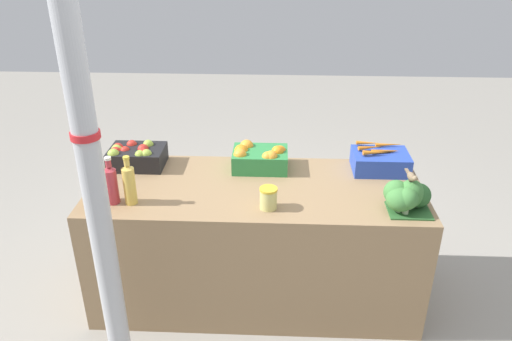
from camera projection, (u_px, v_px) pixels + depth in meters
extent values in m
plane|color=gray|center=(256.00, 290.00, 3.20)|extent=(10.00, 10.00, 0.00)
cube|color=#937551|center=(256.00, 241.00, 3.03)|extent=(1.90, 0.78, 0.76)
cylinder|color=#B7BABF|center=(87.00, 143.00, 2.02)|extent=(0.11, 0.11, 2.62)
cylinder|color=red|center=(85.00, 135.00, 2.01)|extent=(0.12, 0.12, 0.03)
cube|color=black|center=(137.00, 157.00, 3.07)|extent=(0.33, 0.25, 0.11)
sphere|color=red|center=(143.00, 154.00, 2.99)|extent=(0.07, 0.07, 0.07)
sphere|color=red|center=(125.00, 151.00, 3.04)|extent=(0.06, 0.06, 0.06)
sphere|color=#9EBC42|center=(148.00, 145.00, 3.10)|extent=(0.07, 0.07, 0.07)
sphere|color=red|center=(117.00, 151.00, 3.04)|extent=(0.07, 0.07, 0.07)
sphere|color=#9EBC42|center=(113.00, 155.00, 2.98)|extent=(0.07, 0.07, 0.07)
sphere|color=red|center=(132.00, 145.00, 3.11)|extent=(0.07, 0.07, 0.07)
sphere|color=#9EBC42|center=(140.00, 155.00, 2.97)|extent=(0.06, 0.06, 0.06)
sphere|color=#9EBC42|center=(147.00, 155.00, 2.98)|extent=(0.07, 0.07, 0.07)
sphere|color=red|center=(143.00, 150.00, 3.05)|extent=(0.07, 0.07, 0.07)
sphere|color=red|center=(118.00, 148.00, 3.06)|extent=(0.06, 0.06, 0.06)
sphere|color=#9EBC42|center=(117.00, 150.00, 3.05)|extent=(0.07, 0.07, 0.07)
cube|color=#2D8442|center=(260.00, 159.00, 3.04)|extent=(0.33, 0.25, 0.11)
sphere|color=orange|center=(268.00, 157.00, 2.94)|extent=(0.07, 0.07, 0.07)
sphere|color=orange|center=(271.00, 157.00, 2.95)|extent=(0.08, 0.08, 0.08)
sphere|color=orange|center=(240.00, 155.00, 2.97)|extent=(0.08, 0.08, 0.08)
sphere|color=orange|center=(278.00, 152.00, 3.01)|extent=(0.08, 0.08, 0.08)
sphere|color=orange|center=(247.00, 146.00, 3.09)|extent=(0.08, 0.08, 0.08)
sphere|color=orange|center=(241.00, 151.00, 3.04)|extent=(0.09, 0.09, 0.09)
sphere|color=orange|center=(280.00, 152.00, 3.04)|extent=(0.07, 0.07, 0.07)
cube|color=#2847B7|center=(380.00, 162.00, 3.01)|extent=(0.33, 0.25, 0.11)
cone|color=orange|center=(368.00, 143.00, 3.07)|extent=(0.14, 0.02, 0.02)
cone|color=orange|center=(390.00, 151.00, 2.99)|extent=(0.13, 0.04, 0.02)
cone|color=orange|center=(375.00, 152.00, 2.94)|extent=(0.14, 0.05, 0.03)
cone|color=orange|center=(370.00, 147.00, 3.02)|extent=(0.15, 0.06, 0.03)
cone|color=orange|center=(385.00, 151.00, 2.98)|extent=(0.16, 0.05, 0.03)
cone|color=orange|center=(389.00, 145.00, 3.07)|extent=(0.17, 0.04, 0.02)
cube|color=#2D602D|center=(409.00, 211.00, 2.61)|extent=(0.22, 0.18, 0.01)
ellipsoid|color=#427F3D|center=(400.00, 199.00, 2.56)|extent=(0.15, 0.15, 0.13)
cylinder|color=#B2C693|center=(399.00, 209.00, 2.59)|extent=(0.03, 0.03, 0.02)
ellipsoid|color=#427F3D|center=(396.00, 192.00, 2.60)|extent=(0.13, 0.13, 0.13)
cylinder|color=#B2C693|center=(394.00, 205.00, 2.63)|extent=(0.03, 0.03, 0.02)
ellipsoid|color=#427F3D|center=(411.00, 194.00, 2.58)|extent=(0.13, 0.13, 0.16)
cylinder|color=#B2C693|center=(409.00, 206.00, 2.62)|extent=(0.03, 0.03, 0.02)
ellipsoid|color=#2D602D|center=(419.00, 195.00, 2.61)|extent=(0.12, 0.12, 0.13)
cylinder|color=#B2C693|center=(417.00, 204.00, 2.63)|extent=(0.03, 0.03, 0.02)
ellipsoid|color=#427F3D|center=(407.00, 199.00, 2.54)|extent=(0.11, 0.11, 0.11)
cylinder|color=#B2C693|center=(405.00, 211.00, 2.57)|extent=(0.03, 0.03, 0.02)
cylinder|color=gold|center=(91.00, 189.00, 2.66)|extent=(0.08, 0.08, 0.16)
cone|color=gold|center=(88.00, 173.00, 2.62)|extent=(0.08, 0.08, 0.02)
cylinder|color=gold|center=(87.00, 168.00, 2.60)|extent=(0.03, 0.03, 0.05)
cylinder|color=#2D2D33|center=(86.00, 163.00, 2.59)|extent=(0.04, 0.04, 0.01)
cylinder|color=#B2333D|center=(112.00, 187.00, 2.65)|extent=(0.07, 0.07, 0.19)
cone|color=#B2333D|center=(109.00, 168.00, 2.60)|extent=(0.07, 0.07, 0.02)
cylinder|color=#B2333D|center=(108.00, 163.00, 2.59)|extent=(0.03, 0.03, 0.04)
cylinder|color=silver|center=(107.00, 158.00, 2.57)|extent=(0.04, 0.04, 0.01)
cylinder|color=gold|center=(130.00, 186.00, 2.64)|extent=(0.07, 0.07, 0.21)
cone|color=gold|center=(127.00, 167.00, 2.59)|extent=(0.07, 0.07, 0.02)
cylinder|color=gold|center=(127.00, 162.00, 2.58)|extent=(0.03, 0.03, 0.04)
cylinder|color=gold|center=(126.00, 158.00, 2.57)|extent=(0.03, 0.03, 0.01)
cylinder|color=#D1CC75|center=(268.00, 199.00, 2.62)|extent=(0.09, 0.09, 0.11)
cylinder|color=gold|center=(269.00, 189.00, 2.59)|extent=(0.10, 0.10, 0.01)
cube|color=#4C3D2D|center=(411.00, 180.00, 2.54)|extent=(0.02, 0.02, 0.01)
ellipsoid|color=#7A664C|center=(411.00, 176.00, 2.53)|extent=(0.05, 0.08, 0.04)
sphere|color=#897556|center=(415.00, 178.00, 2.48)|extent=(0.03, 0.03, 0.03)
cone|color=#4C3D28|center=(416.00, 179.00, 2.47)|extent=(0.01, 0.02, 0.01)
cube|color=#7A664C|center=(407.00, 171.00, 2.57)|extent=(0.02, 0.04, 0.01)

